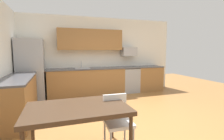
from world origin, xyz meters
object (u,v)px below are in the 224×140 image
object	(u,v)px
dining_table	(78,111)
chair_near_table	(117,118)
refrigerator	(31,70)
oven_range	(129,80)
microwave	(129,52)

from	to	relation	value
dining_table	chair_near_table	world-z (taller)	chair_near_table
refrigerator	chair_near_table	bearing A→B (deg)	-64.23
refrigerator	oven_range	world-z (taller)	refrigerator
refrigerator	microwave	world-z (taller)	refrigerator
microwave	chair_near_table	size ratio (longest dim) A/B	0.64
oven_range	chair_near_table	bearing A→B (deg)	-117.21
oven_range	refrigerator	bearing A→B (deg)	-178.61
oven_range	chair_near_table	xyz separation A→B (m)	(-1.72, -3.35, 0.05)
dining_table	microwave	bearing A→B (deg)	56.26
refrigerator	chair_near_table	distance (m)	3.65
refrigerator	dining_table	size ratio (longest dim) A/B	1.34
microwave	dining_table	xyz separation A→B (m)	(-2.32, -3.47, -0.79)
refrigerator	microwave	size ratio (longest dim) A/B	3.47
microwave	chair_near_table	distance (m)	3.98
oven_range	dining_table	size ratio (longest dim) A/B	0.65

